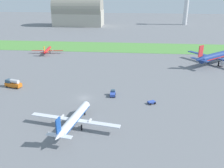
{
  "coord_description": "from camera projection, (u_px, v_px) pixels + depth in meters",
  "views": [
    {
      "loc": [
        17.1,
        -77.46,
        36.39
      ],
      "look_at": [
        9.24,
        6.61,
        3.0
      ],
      "focal_mm": 39.59,
      "sensor_mm": 36.0,
      "label": 1
    }
  ],
  "objects": [
    {
      "name": "fuel_truck_near_gate",
      "position": [
        13.0,
        83.0,
        95.32
      ],
      "size": [
        6.9,
        4.02,
        3.29
      ],
      "rotation": [
        0.0,
        0.0,
        2.88
      ],
      "color": "orange",
      "rests_on": "ground_plane"
    },
    {
      "name": "airplane_parked_jet_far",
      "position": [
        215.0,
        56.0,
        122.54
      ],
      "size": [
        26.25,
        25.57,
        11.25
      ],
      "rotation": [
        0.0,
        0.0,
        0.71
      ],
      "color": "navy",
      "rests_on": "ground_plane"
    },
    {
      "name": "pushback_tug_midfield",
      "position": [
        113.0,
        93.0,
        87.96
      ],
      "size": [
        2.15,
        3.66,
        1.95
      ],
      "rotation": [
        0.0,
        0.0,
        1.6
      ],
      "color": "#334FB2",
      "rests_on": "ground_plane"
    },
    {
      "name": "airplane_taxiing_turboprop",
      "position": [
        47.0,
        50.0,
        143.66
      ],
      "size": [
        18.34,
        15.73,
        5.49
      ],
      "rotation": [
        0.0,
        0.0,
        1.67
      ],
      "color": "red",
      "rests_on": "ground_plane"
    },
    {
      "name": "ground_plane",
      "position": [
        84.0,
        98.0,
        86.58
      ],
      "size": [
        600.0,
        600.0,
        0.0
      ],
      "primitive_type": "plane",
      "color": "slate"
    },
    {
      "name": "hangar_distant",
      "position": [
        78.0,
        11.0,
        242.29
      ],
      "size": [
        47.76,
        25.39,
        29.89
      ],
      "color": "#B2AD9E",
      "rests_on": "ground_plane"
    },
    {
      "name": "airplane_foreground_turboprop",
      "position": [
        74.0,
        119.0,
        67.32
      ],
      "size": [
        25.69,
        22.1,
        7.74
      ],
      "rotation": [
        0.0,
        0.0,
        1.39
      ],
      "color": "silver",
      "rests_on": "ground_plane"
    },
    {
      "name": "baggage_cart_by_runway",
      "position": [
        152.0,
        102.0,
        82.09
      ],
      "size": [
        2.93,
        2.69,
        0.9
      ],
      "rotation": [
        0.0,
        0.0,
        3.65
      ],
      "color": "#334FB2",
      "rests_on": "ground_plane"
    },
    {
      "name": "control_tower",
      "position": [
        187.0,
        2.0,
        245.35
      ],
      "size": [
        8.0,
        8.0,
        37.83
      ],
      "color": "silver",
      "rests_on": "ground_plane"
    },
    {
      "name": "grass_taxiway_strip",
      "position": [
        108.0,
        47.0,
        159.37
      ],
      "size": [
        360.0,
        28.0,
        0.08
      ],
      "primitive_type": "cube",
      "color": "#549342",
      "rests_on": "ground_plane"
    }
  ]
}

